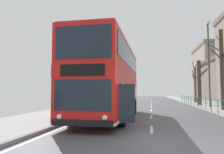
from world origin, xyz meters
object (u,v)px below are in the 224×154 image
Objects in this scene: bare_tree_far_01 at (199,82)px; bare_tree_far_02 at (195,83)px; bare_tree_far_00 at (222,67)px; double_decker_bus_main at (109,80)px; street_lamp_far_side at (209,58)px; background_building_02 at (216,72)px.

bare_tree_far_01 is 0.91× the size of bare_tree_far_02.
bare_tree_far_00 is 13.10m from bare_tree_far_02.
bare_tree_far_02 reaches higher than bare_tree_far_01.
street_lamp_far_side is at bearing 48.36° from double_decker_bus_main.
bare_tree_far_00 is 37.14m from background_building_02.
double_decker_bus_main is at bearing -121.62° from bare_tree_far_01.
bare_tree_far_01 is at bearing 91.67° from street_lamp_far_side.
bare_tree_far_00 reaches higher than double_decker_bus_main.
background_building_02 is (9.20, 22.72, 3.56)m from bare_tree_far_02.
background_building_02 is (17.94, 41.87, 4.06)m from double_decker_bus_main.
street_lamp_far_side is at bearing -106.68° from background_building_02.
bare_tree_far_01 is at bearing -108.98° from background_building_02.
bare_tree_far_00 is 1.17× the size of bare_tree_far_02.
bare_tree_far_01 is 0.35× the size of background_building_02.
double_decker_bus_main is at bearing -114.52° from bare_tree_far_02.
street_lamp_far_side is 34.19m from background_building_02.
street_lamp_far_side is 10.23m from bare_tree_far_02.
double_decker_bus_main is at bearing -131.64° from street_lamp_far_side.
double_decker_bus_main is 12.51m from street_lamp_far_side.
bare_tree_far_02 is (0.60, 10.00, -2.07)m from street_lamp_far_side.
double_decker_bus_main is 0.70× the size of background_building_02.
bare_tree_far_01 is at bearing 58.38° from double_decker_bus_main.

